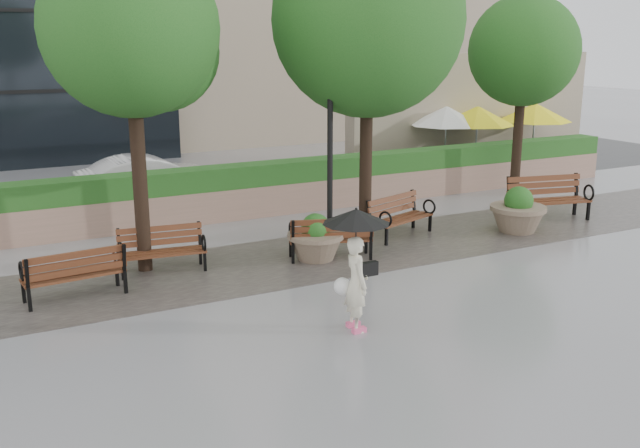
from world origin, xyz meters
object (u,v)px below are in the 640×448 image
bench_0 (75,284)px  planter_left (316,242)px  bench_3 (400,225)px  lamppost (330,167)px  bench_1 (163,259)px  pedestrian (356,257)px  bench_4 (548,207)px  planter_right (518,214)px  bench_2 (330,246)px  car_right (150,178)px

bench_0 → planter_left: 4.81m
bench_3 → lamppost: bearing=168.1°
bench_1 → pedestrian: (1.91, -4.20, 0.92)m
bench_4 → pedestrian: size_ratio=1.12×
bench_3 → pedestrian: (-3.70, -4.22, 0.90)m
planter_right → bench_4: bearing=19.0°
lamppost → bench_0: bearing=-174.5°
bench_0 → planter_right: (10.07, -0.20, 0.15)m
bench_2 → bench_3: 2.40m
bench_1 → car_right: bearing=84.7°
bench_0 → pedestrian: bearing=131.4°
planter_left → car_right: size_ratio=0.30×
lamppost → planter_right: bearing=-8.7°
bench_2 → bench_4: bearing=-157.9°
bench_0 → planter_left: planter_left is taller
car_right → pedestrian: 10.67m
planter_left → bench_2: bearing=-17.2°
planter_right → car_right: car_right is taller
bench_0 → bench_1: (1.77, 0.74, -0.01)m
planter_right → lamppost: (-4.68, 0.72, 1.40)m
planter_left → pedestrian: (-1.13, -3.53, 0.79)m
bench_0 → planter_left: size_ratio=1.52×
lamppost → pedestrian: (-1.71, -3.98, -0.65)m
bench_2 → car_right: car_right is taller
planter_right → lamppost: lamppost is taller
bench_4 → planter_right: 1.58m
bench_1 → bench_0: bearing=-149.9°
pedestrian → bench_0: bearing=56.2°
bench_2 → pedestrian: 3.83m
planter_left → bench_1: bearing=167.6°
bench_1 → planter_right: bearing=1.1°
bench_2 → bench_4: bench_4 is taller
bench_0 → car_right: (3.23, 7.18, 0.38)m
lamppost → pedestrian: bearing=-113.2°
bench_2 → car_right: size_ratio=0.46×
bench_0 → planter_right: bearing=173.6°
car_right → bench_1: bearing=165.0°
bench_4 → planter_left: size_ratio=1.84×
bench_3 → planter_left: size_ratio=1.58×
bench_2 → car_right: (-1.87, 7.21, 0.38)m
bench_3 → bench_4: bearing=-24.6°
bench_4 → lamppost: lamppost is taller
bench_3 → bench_4: 4.21m
bench_0 → bench_3: 7.41m
planter_left → pedestrian: bearing=-107.7°
planter_left → car_right: (-1.58, 7.12, 0.27)m
lamppost → bench_3: bearing=6.7°
bench_2 → planter_left: planter_left is taller
bench_1 → planter_right: 8.35m
bench_1 → bench_3: 5.60m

